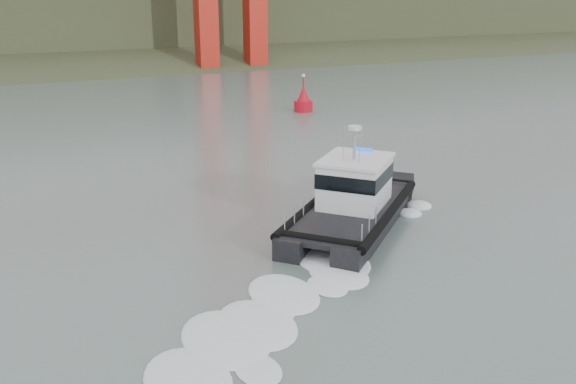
# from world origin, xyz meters

# --- Properties ---
(ground) EXTENTS (400.00, 400.00, 0.00)m
(ground) POSITION_xyz_m (0.00, 0.00, 0.00)
(ground) COLOR slate
(ground) RESTS_ON ground
(headlands) EXTENTS (500.00, 105.36, 27.12)m
(headlands) POSITION_xyz_m (0.00, 125.50, 7.05)
(headlands) COLOR #343F24
(headlands) RESTS_ON ground
(patrol_boat) EXTENTS (11.48, 11.12, 5.69)m
(patrol_boat) POSITION_xyz_m (4.05, 7.42, 1.43)
(patrol_boat) COLOR black
(patrol_boat) RESTS_ON ground
(nav_buoy) EXTENTS (1.96, 1.96, 4.08)m
(nav_buoy) POSITION_xyz_m (16.36, 38.36, 1.07)
(nav_buoy) COLOR red
(nav_buoy) RESTS_ON ground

